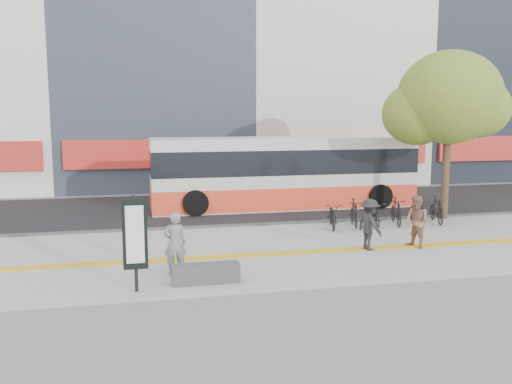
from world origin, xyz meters
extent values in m
plane|color=slate|center=(0.00, 0.00, 0.00)|extent=(120.00, 120.00, 0.00)
cube|color=gray|center=(0.00, 1.50, 0.04)|extent=(40.00, 7.00, 0.08)
cube|color=gold|center=(0.00, 1.00, 0.09)|extent=(40.00, 0.45, 0.01)
cube|color=black|center=(0.00, 9.00, 0.03)|extent=(40.00, 8.00, 0.06)
cube|color=#37373A|center=(0.00, 5.00, 0.07)|extent=(40.00, 0.25, 0.14)
cube|color=red|center=(2.00, 14.05, 2.00)|extent=(19.00, 0.50, 1.40)
cube|color=#37373A|center=(-2.60, -1.20, 0.30)|extent=(1.60, 0.45, 0.45)
cylinder|color=black|center=(-4.20, -1.50, 1.18)|extent=(0.08, 0.08, 2.20)
cube|color=black|center=(-4.20, -1.50, 1.40)|extent=(0.55, 0.08, 1.60)
cube|color=white|center=(-4.20, -1.55, 1.40)|extent=(0.40, 0.02, 1.30)
cylinder|color=#3E2C1C|center=(7.20, 4.70, 1.68)|extent=(0.28, 0.28, 3.20)
ellipsoid|color=#516F25|center=(7.20, 4.70, 4.60)|extent=(3.80, 3.80, 3.42)
ellipsoid|color=#516F25|center=(6.20, 5.20, 4.00)|extent=(2.60, 2.60, 2.34)
ellipsoid|color=#516F25|center=(8.10, 4.30, 4.20)|extent=(2.40, 2.40, 2.16)
ellipsoid|color=#516F25|center=(7.50, 5.50, 5.40)|extent=(2.20, 2.20, 1.98)
cube|color=beige|center=(1.97, 8.50, 1.53)|extent=(11.05, 2.30, 2.95)
cube|color=#F14327|center=(1.97, 8.50, 0.57)|extent=(11.07, 2.32, 0.92)
cube|color=black|center=(1.97, 8.50, 2.04)|extent=(11.07, 2.32, 1.01)
cylinder|color=black|center=(-1.89, 7.35, 0.57)|extent=(1.01, 0.32, 1.01)
cylinder|color=black|center=(-1.89, 9.65, 0.57)|extent=(1.01, 0.32, 1.01)
cylinder|color=black|center=(5.84, 7.35, 0.57)|extent=(1.01, 0.32, 1.01)
cylinder|color=black|center=(5.84, 9.65, 0.57)|extent=(1.01, 0.32, 1.01)
imported|color=black|center=(2.50, 4.00, 0.52)|extent=(0.99, 1.76, 0.88)
imported|color=black|center=(3.30, 4.00, 0.57)|extent=(0.85, 1.68, 0.97)
imported|color=black|center=(4.10, 4.00, 0.52)|extent=(0.99, 1.76, 0.88)
imported|color=black|center=(4.89, 4.00, 0.57)|extent=(0.85, 1.68, 0.97)
imported|color=black|center=(5.69, 4.00, 0.52)|extent=(0.99, 1.76, 0.88)
imported|color=black|center=(6.49, 4.00, 0.57)|extent=(0.85, 1.68, 0.97)
imported|color=black|center=(-3.25, -0.35, 0.87)|extent=(0.58, 0.38, 1.57)
imported|color=#8C604A|center=(3.94, 0.80, 0.86)|extent=(0.82, 0.92, 1.56)
imported|color=black|center=(2.47, 0.88, 0.83)|extent=(0.78, 1.08, 1.51)
camera|label=1|loc=(-4.16, -13.77, 4.12)|focal=38.70mm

